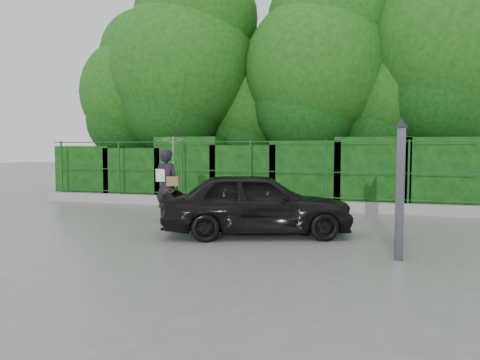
% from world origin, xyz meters
% --- Properties ---
extents(ground, '(80.00, 80.00, 0.00)m').
position_xyz_m(ground, '(0.00, 0.00, 0.00)').
color(ground, gray).
extents(kerb, '(14.00, 0.25, 0.30)m').
position_xyz_m(kerb, '(0.00, 4.50, 0.15)').
color(kerb, '#9E9E99').
rests_on(kerb, ground).
extents(fence, '(14.13, 0.06, 1.80)m').
position_xyz_m(fence, '(0.22, 4.50, 1.20)').
color(fence, '#144C1B').
rests_on(fence, kerb).
extents(hedge, '(14.20, 1.20, 2.23)m').
position_xyz_m(hedge, '(0.17, 5.50, 1.03)').
color(hedge, black).
rests_on(hedge, ground).
extents(trees, '(17.10, 6.15, 8.08)m').
position_xyz_m(trees, '(1.14, 7.74, 4.62)').
color(trees, black).
rests_on(trees, ground).
extents(gate, '(0.22, 2.33, 2.36)m').
position_xyz_m(gate, '(4.60, -0.72, 1.19)').
color(gate, '#222228').
rests_on(gate, ground).
extents(woman, '(0.94, 0.89, 2.17)m').
position_xyz_m(woman, '(-0.89, 1.53, 1.37)').
color(woman, black).
rests_on(woman, ground).
extents(car, '(4.32, 2.85, 1.37)m').
position_xyz_m(car, '(1.76, 0.26, 0.68)').
color(car, black).
rests_on(car, ground).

